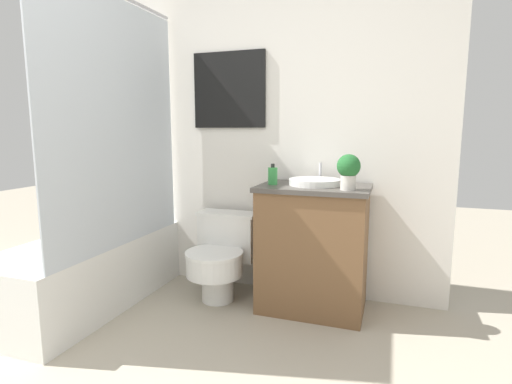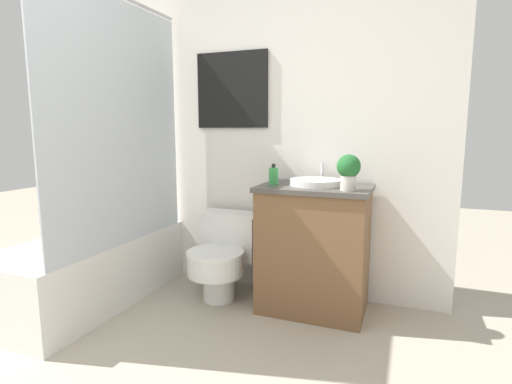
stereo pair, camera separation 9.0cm
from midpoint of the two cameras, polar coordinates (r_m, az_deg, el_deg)
wall_back at (r=2.99m, az=-2.64°, el=10.50°), size 3.10×0.07×2.50m
shower_area at (r=2.95m, az=-21.42°, el=-9.26°), size 0.62×1.34×1.98m
toilet at (r=2.83m, az=-3.85°, el=-8.79°), size 0.43×0.53×0.58m
vanity at (r=2.63m, az=9.19°, el=-7.99°), size 0.70×0.47×0.82m
sink at (r=2.56m, az=9.53°, el=1.38°), size 0.33×0.36×0.13m
soap_bottle at (r=2.56m, az=3.52°, el=2.33°), size 0.06×0.06×0.13m
potted_plant at (r=2.37m, az=14.15°, el=3.10°), size 0.14×0.14×0.21m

